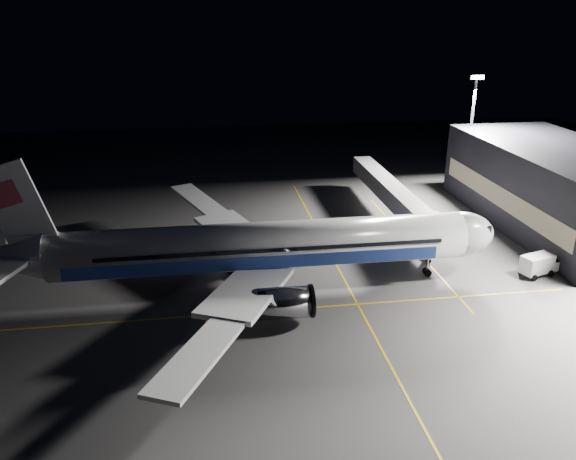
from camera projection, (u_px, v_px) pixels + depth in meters
The scene contains 13 objects.
ground at pixel (264, 286), 67.33m from camera, with size 200.00×200.00×0.00m, color #4C4C4F.
guide_line_main at pixel (345, 281), 68.69m from camera, with size 0.25×80.00×0.01m, color gold.
guide_line_cross at pixel (269, 311), 61.81m from camera, with size 70.00×0.25×0.01m, color gold.
guide_line_side at pixel (410, 244), 79.53m from camera, with size 0.25×40.00×0.01m, color gold.
airliner at pixel (254, 247), 65.30m from camera, with size 61.48×54.22×16.64m.
terminal at pixel (557, 188), 84.27m from camera, with size 18.12×40.00×12.00m.
jet_bridge at pixel (394, 196), 85.27m from camera, with size 3.60×34.40×6.30m.
floodlight_mast_north at pixel (471, 124), 97.68m from camera, with size 2.40×0.68×20.70m.
service_truck at pixel (540, 264), 69.77m from camera, with size 5.63×3.61×2.69m.
baggage_tug at pixel (258, 234), 80.54m from camera, with size 2.89×2.50×1.85m.
safety_cone_a at pixel (208, 257), 74.46m from camera, with size 0.38×0.38×0.57m, color #F9580A.
safety_cone_b at pixel (224, 250), 76.69m from camera, with size 0.46×0.46×0.69m, color #F9580A.
safety_cone_c at pixel (231, 246), 77.85m from camera, with size 0.44×0.44×0.66m, color #F9580A.
Camera 1 is at (-5.89, -59.97, 30.94)m, focal length 35.00 mm.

